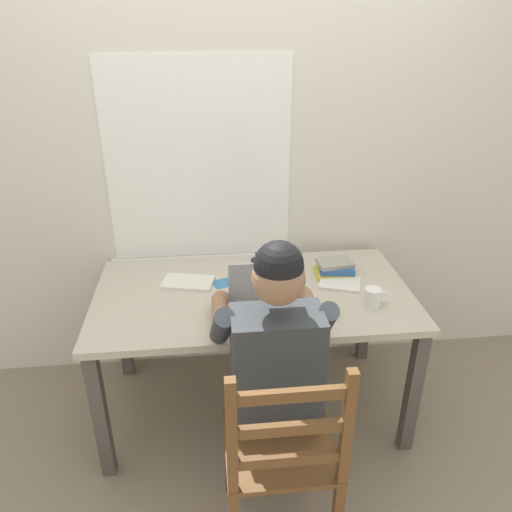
{
  "coord_description": "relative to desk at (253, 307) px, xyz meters",
  "views": [
    {
      "loc": [
        -0.21,
        -2.06,
        1.94
      ],
      "look_at": [
        0.01,
        -0.05,
        0.95
      ],
      "focal_mm": 34.52,
      "sensor_mm": 36.0,
      "label": 1
    }
  ],
  "objects": [
    {
      "name": "desk",
      "position": [
        0.0,
        0.0,
        0.0
      ],
      "size": [
        1.54,
        0.82,
        0.73
      ],
      "color": "#BCB29E",
      "rests_on": "ground"
    },
    {
      "name": "wooden_chair",
      "position": [
        0.03,
        -0.77,
        -0.17
      ],
      "size": [
        0.42,
        0.42,
        0.96
      ],
      "color": "brown",
      "rests_on": "ground"
    },
    {
      "name": "landscape_photo_print",
      "position": [
        -0.13,
        0.11,
        0.09
      ],
      "size": [
        0.15,
        0.13,
        0.0
      ],
      "primitive_type": "cube",
      "rotation": [
        0.0,
        0.0,
        0.32
      ],
      "color": "teal",
      "rests_on": "desk"
    },
    {
      "name": "laptop",
      "position": [
        0.04,
        -0.21,
        0.14
      ],
      "size": [
        0.33,
        0.28,
        0.23
      ],
      "color": "#ADAFB2",
      "rests_on": "desk"
    },
    {
      "name": "paper_pile_near_laptop",
      "position": [
        -0.32,
        0.12,
        0.09
      ],
      "size": [
        0.28,
        0.2,
        0.02
      ],
      "primitive_type": "cube",
      "rotation": [
        0.0,
        0.0,
        -0.23
      ],
      "color": "silver",
      "rests_on": "desk"
    },
    {
      "name": "computer_mouse",
      "position": [
        0.33,
        -0.23,
        0.1
      ],
      "size": [
        0.06,
        0.1,
        0.03
      ],
      "primitive_type": "ellipsoid",
      "color": "black",
      "rests_on": "desk"
    },
    {
      "name": "paper_pile_back_corner",
      "position": [
        0.44,
        0.03,
        0.09
      ],
      "size": [
        0.24,
        0.21,
        0.02
      ],
      "primitive_type": "cube",
      "rotation": [
        0.0,
        0.0,
        -0.33
      ],
      "color": "silver",
      "rests_on": "desk"
    },
    {
      "name": "book_stack_main",
      "position": [
        0.44,
        0.13,
        0.12
      ],
      "size": [
        0.21,
        0.15,
        0.08
      ],
      "color": "gold",
      "rests_on": "desk"
    },
    {
      "name": "coffee_mug_white",
      "position": [
        0.54,
        -0.18,
        0.13
      ],
      "size": [
        0.11,
        0.08,
        0.09
      ],
      "color": "white",
      "rests_on": "desk"
    },
    {
      "name": "ground_plane",
      "position": [
        0.0,
        0.0,
        -0.64
      ],
      "size": [
        8.0,
        8.0,
        0.0
      ],
      "primitive_type": "plane",
      "color": "gray"
    },
    {
      "name": "coffee_mug_dark",
      "position": [
        0.05,
        0.17,
        0.13
      ],
      "size": [
        0.11,
        0.07,
        0.09
      ],
      "color": "black",
      "rests_on": "desk"
    },
    {
      "name": "back_wall",
      "position": [
        -0.0,
        0.49,
        0.66
      ],
      "size": [
        6.0,
        0.08,
        2.6
      ],
      "color": "silver",
      "rests_on": "ground"
    },
    {
      "name": "seated_person",
      "position": [
        0.03,
        -0.48,
        0.06
      ],
      "size": [
        0.5,
        0.6,
        1.26
      ],
      "color": "#33383D",
      "rests_on": "ground"
    }
  ]
}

